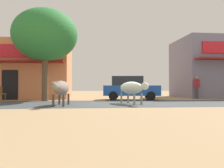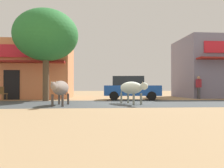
{
  "view_description": "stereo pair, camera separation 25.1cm",
  "coord_description": "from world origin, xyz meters",
  "px_view_note": "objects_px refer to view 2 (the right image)",
  "views": [
    {
      "loc": [
        -1.78,
        -12.53,
        0.9
      ],
      "look_at": [
        -0.44,
        0.46,
        1.07
      ],
      "focal_mm": 37.16,
      "sensor_mm": 36.0,
      "label": 1
    },
    {
      "loc": [
        -1.53,
        -12.55,
        0.9
      ],
      "look_at": [
        -0.44,
        0.46,
        1.07
      ],
      "focal_mm": 37.16,
      "sensor_mm": 36.0,
      "label": 2
    }
  ],
  "objects_px": {
    "cow_near_brown": "(60,88)",
    "pedestrian_by_shop": "(199,86)",
    "roadside_tree": "(46,35)",
    "cow_far_dark": "(131,88)",
    "parked_hatchback_car": "(131,88)",
    "cafe_chair_near_tree": "(2,93)"
  },
  "relations": [
    {
      "from": "roadside_tree",
      "to": "cow_far_dark",
      "type": "relative_size",
      "value": 2.18
    },
    {
      "from": "cow_near_brown",
      "to": "pedestrian_by_shop",
      "type": "bearing_deg",
      "value": 29.89
    },
    {
      "from": "parked_hatchback_car",
      "to": "cow_far_dark",
      "type": "distance_m",
      "value": 4.09
    },
    {
      "from": "parked_hatchback_car",
      "to": "cow_near_brown",
      "type": "relative_size",
      "value": 1.53
    },
    {
      "from": "cow_far_dark",
      "to": "pedestrian_by_shop",
      "type": "distance_m",
      "value": 7.58
    },
    {
      "from": "pedestrian_by_shop",
      "to": "roadside_tree",
      "type": "bearing_deg",
      "value": -171.68
    },
    {
      "from": "cow_near_brown",
      "to": "cow_far_dark",
      "type": "xyz_separation_m",
      "value": [
        3.57,
        0.69,
        -0.0
      ]
    },
    {
      "from": "cow_far_dark",
      "to": "parked_hatchback_car",
      "type": "bearing_deg",
      "value": 80.44
    },
    {
      "from": "roadside_tree",
      "to": "pedestrian_by_shop",
      "type": "bearing_deg",
      "value": 8.32
    },
    {
      "from": "roadside_tree",
      "to": "cow_far_dark",
      "type": "height_order",
      "value": "roadside_tree"
    },
    {
      "from": "cow_near_brown",
      "to": "pedestrian_by_shop",
      "type": "distance_m",
      "value": 10.93
    },
    {
      "from": "cow_near_brown",
      "to": "cow_far_dark",
      "type": "bearing_deg",
      "value": 10.97
    },
    {
      "from": "roadside_tree",
      "to": "cow_far_dark",
      "type": "bearing_deg",
      "value": -32.12
    },
    {
      "from": "roadside_tree",
      "to": "cafe_chair_near_tree",
      "type": "bearing_deg",
      "value": 165.99
    },
    {
      "from": "pedestrian_by_shop",
      "to": "cafe_chair_near_tree",
      "type": "distance_m",
      "value": 13.96
    },
    {
      "from": "roadside_tree",
      "to": "cafe_chair_near_tree",
      "type": "distance_m",
      "value": 4.82
    },
    {
      "from": "roadside_tree",
      "to": "pedestrian_by_shop",
      "type": "distance_m",
      "value": 11.5
    },
    {
      "from": "cow_near_brown",
      "to": "cow_far_dark",
      "type": "relative_size",
      "value": 0.98
    },
    {
      "from": "roadside_tree",
      "to": "cafe_chair_near_tree",
      "type": "xyz_separation_m",
      "value": [
        -3.0,
        0.75,
        -3.7
      ]
    },
    {
      "from": "cafe_chair_near_tree",
      "to": "pedestrian_by_shop",
      "type": "bearing_deg",
      "value": 3.49
    },
    {
      "from": "parked_hatchback_car",
      "to": "cow_far_dark",
      "type": "relative_size",
      "value": 1.51
    },
    {
      "from": "parked_hatchback_car",
      "to": "cow_near_brown",
      "type": "xyz_separation_m",
      "value": [
        -4.25,
        -4.72,
        0.0
      ]
    }
  ]
}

